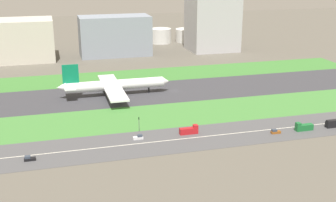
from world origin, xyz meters
name	(u,v)px	position (x,y,z in m)	size (l,w,h in m)	color
ground_plane	(175,91)	(0.00, 0.00, 0.00)	(800.00, 800.00, 0.00)	#5B564C
runway	(175,91)	(0.00, 0.00, 0.05)	(280.00, 46.00, 0.10)	#38383D
grass_median_north	(158,74)	(0.00, 41.00, 0.05)	(280.00, 36.00, 0.10)	#3D7A33
grass_median_south	(197,112)	(0.00, -41.00, 0.05)	(280.00, 36.00, 0.10)	#427F38
highway	(220,135)	(0.00, -73.00, 0.05)	(280.00, 28.00, 0.10)	#4C4C4F
highway_centerline	(220,135)	(0.00, -73.00, 0.11)	(266.00, 0.50, 0.01)	silver
airliner	(113,85)	(-37.21, 0.00, 6.23)	(65.00, 56.00, 19.70)	white
car_0	(139,137)	(-36.27, -68.00, 0.92)	(4.40, 1.80, 2.00)	silver
truck_0	(189,130)	(-12.94, -68.00, 1.67)	(8.40, 2.50, 4.00)	#B2191E
car_1	(29,159)	(-81.84, -78.00, 0.92)	(4.40, 1.80, 2.00)	black
car_2	(275,132)	(24.70, -78.00, 0.92)	(4.40, 1.80, 2.00)	brown
truck_1	(304,127)	(39.05, -78.00, 1.67)	(8.40, 2.50, 4.00)	#19662D
traffic_light	(139,123)	(-34.32, -60.01, 4.29)	(0.36, 0.50, 7.20)	#4C4C51
terminal_building	(23,40)	(-90.00, 114.00, 15.91)	(46.86, 36.80, 31.82)	beige
hangar_building	(115,36)	(-17.93, 114.00, 16.08)	(57.12, 27.44, 32.16)	gray
office_tower	(212,19)	(66.84, 114.00, 26.84)	(40.12, 35.52, 53.68)	#B2B2B7
fuel_tank_west	(126,37)	(-0.56, 159.00, 7.37)	(22.50, 22.50, 14.74)	silver
fuel_tank_centre	(161,36)	(32.40, 159.00, 6.82)	(19.89, 19.89, 13.63)	silver
fuel_tank_east	(188,35)	(59.42, 159.00, 6.11)	(23.68, 23.68, 12.23)	silver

